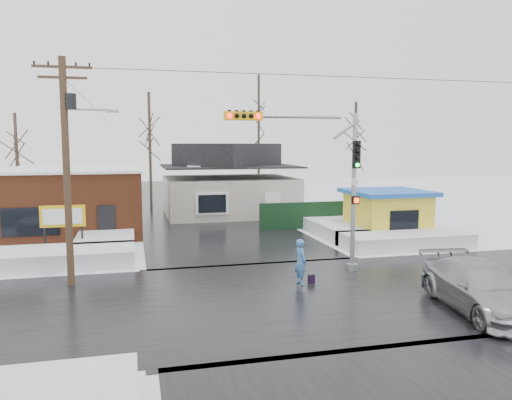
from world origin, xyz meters
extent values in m
plane|color=white|center=(0.00, 0.00, 0.00)|extent=(120.00, 120.00, 0.00)
cube|color=black|center=(0.00, 0.00, 0.01)|extent=(10.00, 120.00, 0.02)
cube|color=black|center=(0.00, 0.00, 0.01)|extent=(120.00, 10.00, 0.02)
cube|color=white|center=(-9.00, 7.00, 0.40)|extent=(7.00, 3.00, 0.80)
cube|color=white|center=(9.00, 7.00, 0.40)|extent=(7.00, 3.00, 0.80)
cube|color=white|center=(-7.00, 12.00, 0.40)|extent=(3.00, 8.00, 0.80)
cube|color=white|center=(7.00, 12.00, 0.40)|extent=(3.00, 8.00, 0.80)
cylinder|color=gray|center=(4.00, 3.00, 3.50)|extent=(0.20, 0.20, 7.00)
cylinder|color=gray|center=(4.00, 3.00, 0.15)|extent=(0.50, 0.50, 0.30)
cylinder|color=gray|center=(1.00, 3.00, 6.80)|extent=(4.60, 0.14, 0.14)
cube|color=gold|center=(-1.00, 3.00, 6.80)|extent=(1.60, 0.28, 0.35)
sphere|color=#FF0C0C|center=(-1.60, 2.84, 6.80)|extent=(0.20, 0.20, 0.20)
sphere|color=#FF0C0C|center=(-0.40, 2.84, 6.80)|extent=(0.20, 0.20, 0.20)
cube|color=black|center=(4.00, 2.80, 5.20)|extent=(0.30, 0.22, 1.20)
sphere|color=#0CE533|center=(4.00, 2.66, 4.75)|extent=(0.18, 0.18, 0.18)
cube|color=black|center=(4.00, 2.80, 3.20)|extent=(0.30, 0.20, 0.35)
cylinder|color=#382619|center=(-8.00, 3.50, 4.50)|extent=(0.28, 0.28, 9.00)
cube|color=#382619|center=(-8.00, 3.50, 8.60)|extent=(2.20, 0.10, 0.10)
cube|color=#382619|center=(-8.00, 3.50, 8.20)|extent=(1.80, 0.10, 0.10)
cylinder|color=black|center=(-7.75, 3.50, 7.30)|extent=(0.44, 0.44, 0.60)
cylinder|color=gray|center=(-7.10, 3.50, 7.00)|extent=(1.80, 0.08, 0.08)
cube|color=gray|center=(-6.20, 3.50, 6.95)|extent=(0.50, 0.22, 0.12)
cube|color=brown|center=(-11.00, 16.00, 2.00)|extent=(12.00, 8.00, 4.00)
cube|color=white|center=(-11.00, 16.00, 4.05)|extent=(12.20, 8.20, 0.15)
cube|color=black|center=(-11.00, 11.98, 1.40)|extent=(3.00, 0.08, 1.60)
cube|color=black|center=(-7.00, 11.98, 1.10)|extent=(1.00, 0.08, 2.20)
cylinder|color=black|center=(-9.90, 9.50, 0.90)|extent=(0.10, 0.10, 1.80)
cylinder|color=black|center=(-8.10, 9.50, 0.90)|extent=(0.10, 0.10, 1.80)
cube|color=gold|center=(-9.00, 9.50, 2.00)|extent=(2.20, 0.18, 1.10)
cube|color=white|center=(-9.00, 9.39, 2.00)|extent=(1.90, 0.02, 0.80)
cube|color=beige|center=(2.00, 22.00, 1.50)|extent=(10.00, 8.00, 3.00)
cube|color=black|center=(2.00, 22.00, 3.90)|extent=(10.40, 8.40, 0.12)
pyramid|color=black|center=(2.00, 22.00, 4.86)|extent=(9.00, 7.00, 1.80)
cube|color=brown|center=(5.20, 23.00, 4.90)|extent=(0.70, 0.70, 1.40)
cube|color=white|center=(0.00, 17.95, 1.40)|extent=(2.40, 0.12, 1.60)
cube|color=yellow|center=(9.50, 10.00, 1.30)|extent=(4.00, 4.00, 2.60)
cube|color=blue|center=(9.50, 10.00, 2.75)|extent=(4.60, 4.60, 0.25)
cube|color=black|center=(9.50, 7.97, 1.30)|extent=(1.80, 0.06, 1.20)
cube|color=black|center=(6.50, 14.00, 0.90)|extent=(8.00, 0.12, 1.80)
cylinder|color=#332821|center=(-4.00, 26.00, 5.00)|extent=(0.24, 0.24, 10.00)
cylinder|color=#332821|center=(6.00, 28.00, 6.00)|extent=(0.24, 0.24, 12.00)
cylinder|color=#332821|center=(12.00, 20.00, 4.50)|extent=(0.24, 0.24, 9.00)
cylinder|color=#332821|center=(-14.00, 24.00, 4.00)|extent=(0.24, 0.24, 8.00)
imported|color=#4074B3|center=(1.00, 1.40, 0.92)|extent=(0.56, 0.75, 1.85)
imported|color=#A1A4A8|center=(5.84, -3.17, 0.82)|extent=(3.01, 5.87, 1.63)
cube|color=black|center=(1.46, 1.37, 0.17)|extent=(0.29, 0.14, 0.35)
camera|label=1|loc=(-5.49, -17.28, 5.65)|focal=35.00mm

